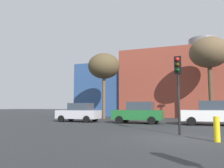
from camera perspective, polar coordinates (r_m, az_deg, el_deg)
The scene contains 9 objects.
ground_plane at distance 10.69m, azimuth 16.37°, elevation -13.19°, with size 200.00×200.00×0.00m, color #2D3033.
building_backdrop at distance 34.99m, azimuth 22.46°, elevation -0.30°, with size 37.49×10.41×11.31m.
parked_car_0 at distance 21.62m, azimuth -8.37°, elevation -7.16°, with size 4.05×1.99×1.76m.
parked_car_1 at distance 19.55m, azimuth 6.72°, elevation -7.23°, with size 4.22×2.07×1.83m.
parked_car_2 at distance 19.06m, azimuth 23.91°, elevation -6.75°, with size 4.32×2.12×1.87m.
traffic_light_island at distance 12.03m, azimuth 16.38°, elevation 1.76°, with size 0.37×0.37×4.01m.
bare_tree_1 at distance 26.57m, azimuth 23.40°, elevation 7.20°, with size 4.14×4.14×8.91m.
bare_tree_2 at distance 27.29m, azimuth -2.06°, elevation 4.44°, with size 3.84×3.84×7.86m.
bollard_yellow_0 at distance 10.25m, azimuth 25.06°, elevation -10.34°, with size 0.24×0.24×1.02m, color yellow.
Camera 1 is at (0.74, -10.57, 1.43)m, focal length 36.03 mm.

